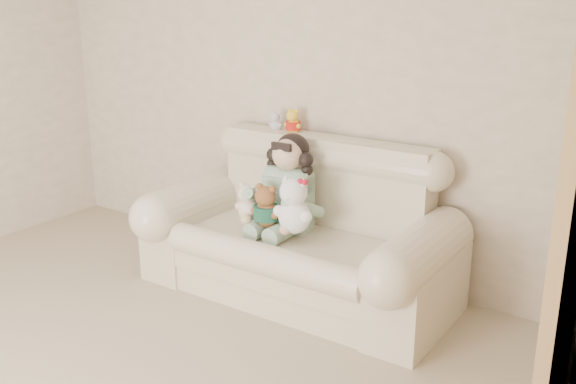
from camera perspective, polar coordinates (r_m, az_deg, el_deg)
The scene contains 9 objects.
wall_back at distance 4.72m, azimuth 0.01°, elevation 9.04°, with size 4.50×4.50×0.00m, color beige.
wall_right at distance 1.56m, azimuth 17.26°, elevation -8.86°, with size 5.00×5.00×0.00m, color beige.
sofa at distance 4.28m, azimuth 0.75°, elevation -2.68°, with size 2.10×0.95×1.03m, color beige, non-canonical shape.
seated_child at distance 4.33m, azimuth 0.05°, elevation 0.91°, with size 0.40×0.49×0.67m, color #307042, non-canonical shape.
brown_teddy at distance 4.19m, azimuth -1.94°, elevation -0.88°, with size 0.22×0.17×0.34m, color brown, non-canonical shape.
white_cat at distance 4.07m, azimuth 0.56°, elevation -0.65°, with size 0.28×0.22×0.44m, color white, non-canonical shape.
cream_teddy at distance 4.32m, azimuth -3.54°, elevation -0.58°, with size 0.20×0.15×0.30m, color #EFE2CF, non-canonical shape.
yellow_mini_bear at distance 4.58m, azimuth 0.46°, elevation 6.46°, with size 0.14×0.10×0.21m, color yellow, non-canonical shape.
grey_mini_plush at distance 4.66m, azimuth -1.06°, elevation 6.42°, with size 0.11×0.09×0.18m, color silver, non-canonical shape.
Camera 1 is at (2.62, -1.36, 1.96)m, focal length 40.23 mm.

